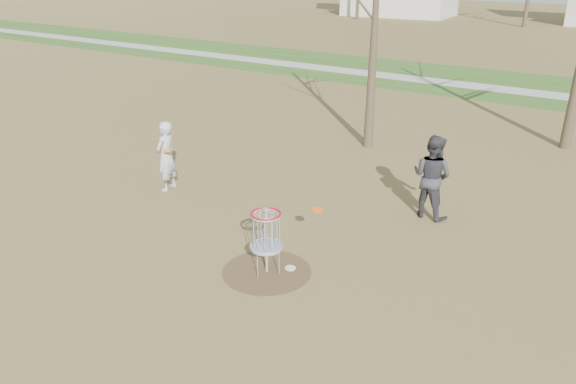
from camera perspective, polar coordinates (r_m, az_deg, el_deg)
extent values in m
plane|color=brown|center=(11.38, -2.16, -8.09)|extent=(160.00, 160.00, 0.00)
cube|color=#2D5119|center=(30.01, 22.54, 9.81)|extent=(160.00, 8.00, 0.01)
cube|color=#9E9E99|center=(29.05, 22.09, 9.51)|extent=(160.00, 1.50, 0.01)
cylinder|color=#47331E|center=(11.38, -2.16, -8.07)|extent=(1.80, 1.80, 0.01)
imported|color=#B8B8B8|center=(15.30, -12.28, 3.58)|extent=(0.57, 0.76, 1.90)
imported|color=#343338|center=(13.75, 14.39, 1.53)|extent=(1.10, 0.92, 2.05)
cylinder|color=white|center=(11.46, 0.24, -7.73)|extent=(0.22, 0.22, 0.02)
cylinder|color=#F95E0D|center=(11.62, 2.98, -1.86)|extent=(0.22, 0.22, 0.08)
cylinder|color=orange|center=(14.93, -12.16, 4.14)|extent=(0.22, 0.22, 0.02)
cylinder|color=#9EA3AD|center=(11.05, -2.22, -5.08)|extent=(0.05, 0.05, 1.35)
cylinder|color=#9EA3AD|center=(11.11, -2.21, -5.65)|extent=(0.64, 0.64, 0.04)
torus|color=#9EA3AD|center=(10.80, -2.26, -2.38)|extent=(0.60, 0.60, 0.04)
torus|color=#B20B19|center=(10.78, -2.26, -2.21)|extent=(0.60, 0.60, 0.04)
cone|color=#382B1E|center=(18.25, 8.77, 15.92)|extent=(0.32, 0.32, 7.50)
cube|color=silver|center=(65.33, 11.29, 18.57)|extent=(11.46, 7.75, 3.20)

